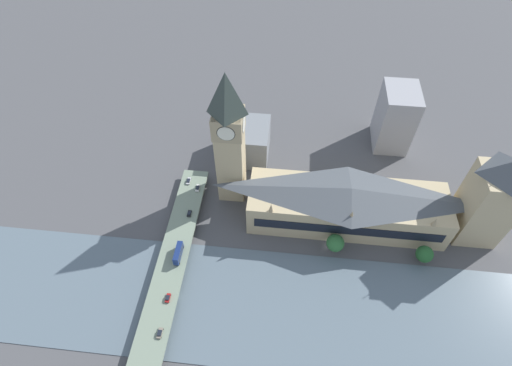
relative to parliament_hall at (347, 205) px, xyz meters
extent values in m
plane|color=#4C4C4F|center=(-16.40, 8.00, -12.37)|extent=(600.00, 600.00, 0.00)
cube|color=slate|center=(-49.27, 8.00, -12.22)|extent=(53.74, 360.00, 0.30)
cube|color=tan|center=(0.06, 0.00, -2.71)|extent=(26.91, 94.87, 19.33)
cube|color=black|center=(-13.55, 0.00, -1.74)|extent=(0.40, 87.28, 5.80)
pyramid|color=#474C51|center=(0.06, 0.00, 9.75)|extent=(26.37, 92.97, 5.57)
cone|color=#9E8966|center=(-12.40, -36.05, 9.46)|extent=(2.20, 2.20, 5.00)
cone|color=#9E8966|center=(-12.40, 0.00, 9.46)|extent=(2.20, 2.20, 5.00)
cone|color=#9E8966|center=(-12.40, 36.05, 9.46)|extent=(2.20, 2.20, 5.00)
cube|color=tan|center=(12.22, 57.89, 14.71)|extent=(12.90, 12.90, 54.17)
cube|color=tan|center=(12.22, 57.89, 35.99)|extent=(13.67, 13.67, 11.61)
cylinder|color=black|center=(5.60, 57.89, 35.99)|extent=(0.50, 8.22, 8.22)
cylinder|color=silver|center=(5.47, 57.89, 35.99)|extent=(0.62, 7.61, 7.61)
cylinder|color=black|center=(18.85, 57.89, 35.99)|extent=(0.50, 8.22, 8.22)
cylinder|color=silver|center=(18.98, 57.89, 35.99)|extent=(0.62, 7.61, 7.61)
cylinder|color=black|center=(12.22, 51.26, 35.99)|extent=(8.22, 0.50, 8.22)
cylinder|color=silver|center=(12.22, 51.13, 35.99)|extent=(7.61, 0.62, 7.61)
cylinder|color=black|center=(12.22, 64.51, 35.99)|extent=(8.22, 0.50, 8.22)
cylinder|color=silver|center=(12.22, 64.64, 35.99)|extent=(7.61, 0.62, 7.61)
pyramid|color=#2D3833|center=(12.22, 57.89, 52.11)|extent=(13.16, 13.16, 20.63)
cube|color=tan|center=(0.06, -61.25, 8.55)|extent=(19.62, 19.62, 41.83)
cube|color=#5D6A59|center=(-49.27, 79.00, -10.50)|extent=(3.00, 11.33, 3.74)
cube|color=#5D6A59|center=(-0.45, 79.00, -10.50)|extent=(3.00, 11.33, 3.74)
cube|color=gray|center=(-49.27, 79.00, -8.03)|extent=(139.48, 13.33, 1.20)
cube|color=navy|center=(-31.83, 76.32, -5.99)|extent=(10.35, 2.50, 2.00)
cube|color=black|center=(-31.83, 76.32, -5.59)|extent=(9.32, 2.56, 0.88)
cube|color=navy|center=(-31.83, 76.32, -3.82)|extent=(10.14, 2.50, 2.35)
cube|color=black|center=(-31.83, 76.32, -3.70)|extent=(9.32, 2.56, 1.13)
cube|color=navy|center=(-31.83, 76.32, -2.57)|extent=(10.04, 2.37, 0.16)
cylinder|color=black|center=(-27.53, 75.18, -6.88)|extent=(1.09, 0.28, 1.09)
cylinder|color=black|center=(-27.53, 77.46, -6.88)|extent=(1.09, 0.28, 1.09)
cylinder|color=black|center=(-36.02, 75.18, -6.88)|extent=(1.09, 0.28, 1.09)
cylinder|color=black|center=(-36.02, 77.46, -6.88)|extent=(1.09, 0.28, 1.09)
cube|color=maroon|center=(-52.52, 76.25, -6.85)|extent=(3.97, 1.75, 0.71)
cube|color=black|center=(-52.64, 76.25, -6.22)|extent=(2.07, 1.58, 0.55)
cylinder|color=black|center=(-50.98, 75.46, -7.11)|extent=(0.63, 0.22, 0.63)
cylinder|color=black|center=(-50.98, 77.04, -7.11)|extent=(0.63, 0.22, 0.63)
cylinder|color=black|center=(-54.06, 75.46, -7.11)|extent=(0.63, 0.22, 0.63)
cylinder|color=black|center=(-54.06, 77.04, -7.11)|extent=(0.63, 0.22, 0.63)
cube|color=black|center=(-8.28, 76.61, -6.91)|extent=(3.84, 1.77, 0.60)
cube|color=black|center=(-8.39, 76.61, -6.38)|extent=(2.00, 1.60, 0.46)
cylinder|color=black|center=(-6.79, 75.81, -7.12)|extent=(0.62, 0.22, 0.62)
cylinder|color=black|center=(-6.79, 77.41, -7.12)|extent=(0.62, 0.22, 0.62)
cylinder|color=black|center=(-9.77, 75.81, -7.12)|extent=(0.62, 0.22, 0.62)
cylinder|color=black|center=(-9.77, 77.41, -7.12)|extent=(0.62, 0.22, 0.62)
cube|color=silver|center=(12.45, 81.48, -6.92)|extent=(4.59, 1.84, 0.58)
cube|color=black|center=(12.31, 81.48, -6.36)|extent=(2.39, 1.66, 0.56)
cylinder|color=black|center=(14.32, 80.64, -7.13)|extent=(0.61, 0.22, 0.61)
cylinder|color=black|center=(14.32, 82.31, -7.13)|extent=(0.61, 0.22, 0.61)
cylinder|color=black|center=(10.58, 80.64, -7.13)|extent=(0.61, 0.22, 0.61)
cylinder|color=black|center=(10.58, 82.31, -7.13)|extent=(0.61, 0.22, 0.61)
cube|color=slate|center=(-67.30, 75.81, -6.90)|extent=(4.32, 1.81, 0.57)
cube|color=black|center=(-67.43, 75.81, -6.34)|extent=(2.25, 1.63, 0.54)
cylinder|color=black|center=(-65.62, 74.99, -7.08)|extent=(0.70, 0.22, 0.70)
cylinder|color=black|center=(-65.62, 76.62, -7.08)|extent=(0.70, 0.22, 0.70)
cylinder|color=black|center=(-68.97, 74.99, -7.08)|extent=(0.70, 0.22, 0.70)
cylinder|color=black|center=(-68.97, 76.62, -7.08)|extent=(0.70, 0.22, 0.70)
cube|color=silver|center=(8.19, 75.71, -6.89)|extent=(4.63, 1.88, 0.60)
cube|color=black|center=(8.05, 75.71, -6.35)|extent=(2.41, 1.69, 0.47)
cylinder|color=black|center=(10.02, 74.85, -7.09)|extent=(0.68, 0.22, 0.68)
cylinder|color=black|center=(10.02, 76.56, -7.09)|extent=(0.68, 0.22, 0.68)
cylinder|color=black|center=(6.35, 74.85, -7.09)|extent=(0.68, 0.22, 0.68)
cylinder|color=black|center=(6.35, 76.56, -7.09)|extent=(0.68, 0.22, 0.68)
cube|color=slate|center=(41.01, 53.55, -2.39)|extent=(25.45, 24.06, 19.96)
cube|color=#939399|center=(60.14, -28.12, 5.84)|extent=(24.26, 18.65, 36.42)
cylinder|color=brown|center=(-18.60, 5.20, -10.65)|extent=(0.70, 0.70, 3.43)
sphere|color=#2D6633|center=(-18.60, 5.20, -5.39)|extent=(8.36, 8.36, 8.36)
cylinder|color=brown|center=(-19.83, -35.26, -10.84)|extent=(0.70, 0.70, 3.06)
sphere|color=#235628|center=(-19.83, -35.26, -5.97)|extent=(7.86, 7.86, 7.86)
camera|label=1|loc=(-119.20, 31.49, 154.27)|focal=28.00mm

